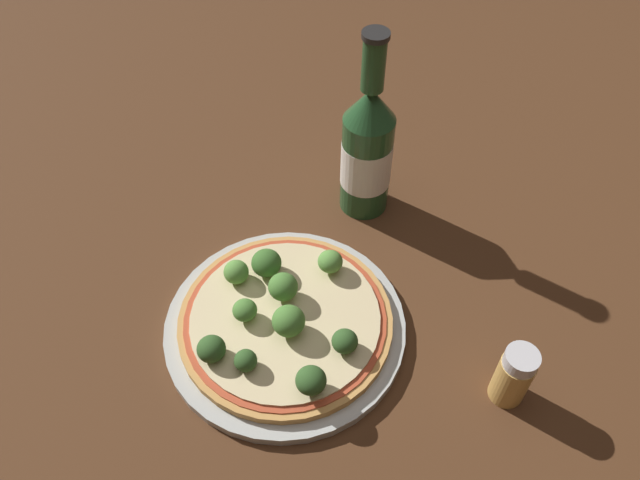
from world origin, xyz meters
TOP-DOWN VIEW (x-y plane):
  - ground_plane at (0.00, 0.00)m, footprint 3.00×3.00m
  - plate at (-0.02, -0.02)m, footprint 0.26×0.26m
  - pizza at (-0.02, -0.02)m, footprint 0.23×0.23m
  - broccoli_floret_0 at (-0.04, -0.00)m, footprint 0.03×0.03m
  - broccoli_floret_1 at (-0.03, 0.06)m, footprint 0.03×0.03m
  - broccoli_floret_2 at (0.00, -0.08)m, footprint 0.02×0.02m
  - broccoli_floret_3 at (0.05, -0.00)m, footprint 0.03×0.03m
  - broccoli_floret_4 at (0.06, -0.06)m, footprint 0.03×0.03m
  - broccoli_floret_5 at (-0.04, -0.05)m, footprint 0.03×0.03m
  - broccoli_floret_6 at (-0.07, 0.01)m, footprint 0.03×0.03m
  - broccoli_floret_7 at (-0.03, -0.10)m, footprint 0.03×0.03m
  - broccoli_floret_8 at (-0.00, -0.03)m, footprint 0.03×0.03m
  - broccoli_floret_9 at (-0.09, -0.02)m, footprint 0.03×0.03m
  - beer_bottle at (-0.08, 0.18)m, footprint 0.06×0.06m
  - pepper_shaker at (0.20, 0.09)m, footprint 0.03×0.03m

SIDE VIEW (x-z plane):
  - ground_plane at x=0.00m, z-range 0.00..0.00m
  - plate at x=-0.02m, z-range 0.00..0.01m
  - pizza at x=-0.02m, z-range 0.01..0.03m
  - pepper_shaker at x=0.20m, z-range 0.00..0.08m
  - broccoli_floret_2 at x=0.00m, z-range 0.03..0.05m
  - broccoli_floret_3 at x=0.05m, z-range 0.03..0.05m
  - broccoli_floret_7 at x=-0.03m, z-range 0.03..0.05m
  - broccoli_floret_9 at x=-0.09m, z-range 0.03..0.05m
  - broccoli_floret_5 at x=-0.04m, z-range 0.03..0.05m
  - broccoli_floret_1 at x=-0.03m, z-range 0.03..0.05m
  - broccoli_floret_6 at x=-0.07m, z-range 0.03..0.06m
  - broccoli_floret_4 at x=0.06m, z-range 0.03..0.06m
  - broccoli_floret_0 at x=-0.04m, z-range 0.03..0.06m
  - broccoli_floret_8 at x=0.00m, z-range 0.03..0.06m
  - beer_bottle at x=-0.08m, z-range -0.03..0.21m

